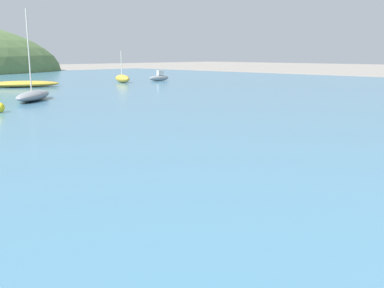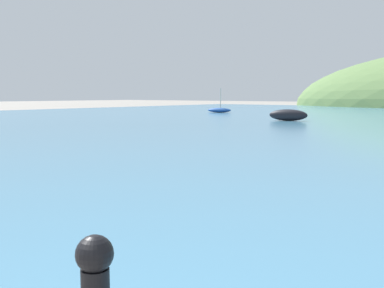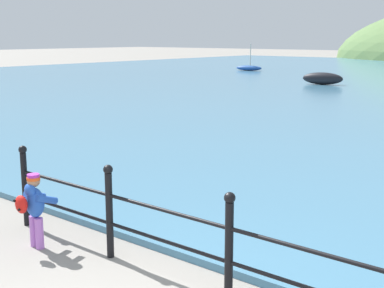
% 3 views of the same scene
% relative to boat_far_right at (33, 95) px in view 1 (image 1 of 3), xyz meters
% --- Properties ---
extents(boat_far_right, '(3.51, 3.39, 4.70)m').
position_rel_boat_far_right_xyz_m(boat_far_right, '(0.00, 0.00, 0.00)').
color(boat_far_right, gray).
rests_on(boat_far_right, water).
extents(boat_blue_hull, '(2.15, 0.77, 0.96)m').
position_rel_boat_far_right_xyz_m(boat_blue_hull, '(16.20, 8.30, 0.03)').
color(boat_blue_hull, gray).
rests_on(boat_blue_hull, water).
extents(boat_red_dinghy, '(5.42, 4.13, 0.46)m').
position_rel_boat_far_right_xyz_m(boat_red_dinghy, '(4.07, 9.86, -0.05)').
color(boat_red_dinghy, gold).
rests_on(boat_red_dinghy, water).
extents(boat_far_left, '(1.46, 2.64, 2.68)m').
position_rel_boat_far_right_xyz_m(boat_far_left, '(12.50, 8.87, 0.06)').
color(boat_far_left, gold).
rests_on(boat_far_left, water).
extents(mooring_buoy, '(0.43, 0.43, 0.43)m').
position_rel_boat_far_right_xyz_m(mooring_buoy, '(-3.31, -3.64, -0.07)').
color(mooring_buoy, yellow).
rests_on(mooring_buoy, water).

